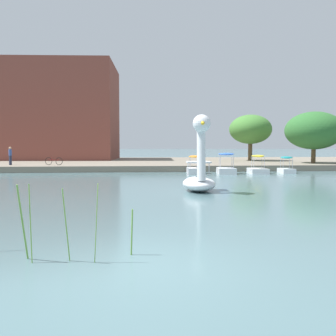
# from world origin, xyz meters

# --- Properties ---
(ground_plane) EXTENTS (582.03, 582.03, 0.00)m
(ground_plane) POSITION_xyz_m (0.00, 0.00, 0.00)
(ground_plane) COLOR slate
(shore_bank_far) EXTENTS (117.96, 24.69, 0.53)m
(shore_bank_far) POSITION_xyz_m (0.00, 37.66, 0.26)
(shore_bank_far) COLOR slate
(shore_bank_far) RESTS_ON ground_plane
(swan_boat) EXTENTS (1.79, 3.13, 3.73)m
(swan_boat) POSITION_xyz_m (3.14, 11.32, 1.01)
(swan_boat) COLOR white
(swan_boat) RESTS_ON ground_plane
(pedal_boat_orange) EXTENTS (1.35, 2.35, 1.49)m
(pedal_boat_orange) POSITION_xyz_m (4.84, 23.38, 0.44)
(pedal_boat_orange) COLOR white
(pedal_boat_orange) RESTS_ON ground_plane
(pedal_boat_blue) EXTENTS (1.60, 2.33, 1.70)m
(pedal_boat_blue) POSITION_xyz_m (7.33, 22.89, 0.45)
(pedal_boat_blue) COLOR white
(pedal_boat_blue) RESTS_ON ground_plane
(pedal_boat_yellow) EXTENTS (1.54, 2.23, 1.53)m
(pedal_boat_yellow) POSITION_xyz_m (10.01, 23.01, 0.39)
(pedal_boat_yellow) COLOR white
(pedal_boat_yellow) RESTS_ON ground_plane
(pedal_boat_teal) EXTENTS (1.18, 1.90, 1.39)m
(pedal_boat_teal) POSITION_xyz_m (12.59, 23.38, 0.41)
(pedal_boat_teal) COLOR white
(pedal_boat_teal) RESTS_ON ground_plane
(tree_sapling_by_fence) EXTENTS (6.60, 7.21, 5.42)m
(tree_sapling_by_fence) POSITION_xyz_m (13.60, 36.58, 4.21)
(tree_sapling_by_fence) COLOR brown
(tree_sapling_by_fence) RESTS_ON shore_bank_far
(tree_broadleaf_right) EXTENTS (7.88, 7.83, 5.19)m
(tree_broadleaf_right) POSITION_xyz_m (18.00, 29.63, 3.80)
(tree_broadleaf_right) COLOR brown
(tree_broadleaf_right) RESTS_ON shore_bank_far
(person_on_path) EXTENTS (0.30, 0.30, 1.66)m
(person_on_path) POSITION_xyz_m (-11.37, 28.33, 1.41)
(person_on_path) COLOR #23283D
(person_on_path) RESTS_ON shore_bank_far
(bicycle_parked) EXTENTS (1.67, 0.52, 0.70)m
(bicycle_parked) POSITION_xyz_m (-7.41, 27.92, 0.88)
(bicycle_parked) COLOR black
(bicycle_parked) RESTS_ON shore_bank_far
(apartment_block) EXTENTS (19.16, 12.34, 12.13)m
(apartment_block) POSITION_xyz_m (-11.86, 43.44, 6.59)
(apartment_block) COLOR brown
(apartment_block) RESTS_ON shore_bank_far
(reed_clump_foreground) EXTENTS (3.32, 1.12, 1.54)m
(reed_clump_foreground) POSITION_xyz_m (-1.99, 0.55, 0.67)
(reed_clump_foreground) COLOR #669942
(reed_clump_foreground) RESTS_ON ground_plane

